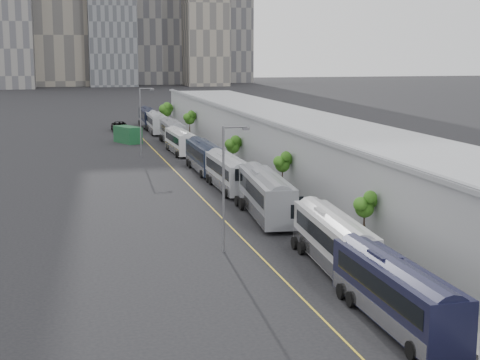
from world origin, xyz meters
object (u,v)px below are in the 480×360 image
object	(u,v)px
bus_5	(204,159)
street_lamp_near	(226,180)
bus_2	(333,244)
bus_6	(180,143)
bus_8	(156,124)
suv	(120,126)
street_lamp_far	(142,118)
bus_3	(266,199)
bus_4	(228,175)
shipping_container	(128,135)
bus_9	(148,119)
bus_7	(172,134)
bus_1	(395,298)

from	to	relation	value
bus_5	street_lamp_near	distance (m)	37.28
bus_2	bus_6	bearing A→B (deg)	95.21
bus_8	suv	size ratio (longest dim) A/B	2.01
street_lamp_near	bus_8	bearing A→B (deg)	86.14
street_lamp_far	suv	xyz separation A→B (m)	(-0.17, 36.07, -4.68)
bus_3	suv	bearing A→B (deg)	99.89
bus_4	street_lamp_far	distance (m)	27.67
street_lamp_far	shipping_container	distance (m)	17.96
bus_5	bus_8	xyz separation A→B (m)	(-0.07, 45.26, 0.01)
bus_4	bus_9	world-z (taller)	bus_4
bus_8	bus_3	bearing A→B (deg)	-88.69
bus_5	bus_7	bearing A→B (deg)	89.45
bus_7	street_lamp_far	size ratio (longest dim) A/B	1.34
bus_7	suv	xyz separation A→B (m)	(-6.62, 21.60, -0.71)
shipping_container	street_lamp_near	bearing A→B (deg)	-111.79
bus_8	suv	bearing A→B (deg)	142.01
bus_4	street_lamp_near	world-z (taller)	street_lamp_near
street_lamp_near	suv	distance (m)	87.03
bus_3	bus_5	bearing A→B (deg)	95.80
bus_2	street_lamp_far	world-z (taller)	street_lamp_far
bus_5	bus_8	world-z (taller)	bus_8
bus_9	street_lamp_near	world-z (taller)	street_lamp_near
bus_1	bus_6	world-z (taller)	bus_1
bus_1	bus_9	size ratio (longest dim) A/B	0.98
suv	bus_2	bearing A→B (deg)	-86.06
bus_6	suv	world-z (taller)	bus_6
suv	bus_7	bearing A→B (deg)	-73.40
bus_5	street_lamp_far	size ratio (longest dim) A/B	1.31
bus_5	suv	distance (m)	50.64
bus_6	bus_7	xyz separation A→B (m)	(0.65, 11.56, 0.12)
bus_5	bus_7	distance (m)	28.65
bus_1	bus_7	bearing A→B (deg)	90.28
bus_9	street_lamp_far	size ratio (longest dim) A/B	1.31
bus_3	shipping_container	xyz separation A→B (m)	(-6.89, 57.98, -0.36)
shipping_container	bus_4	bearing A→B (deg)	-104.01
bus_8	street_lamp_near	bearing A→B (deg)	-92.92
bus_6	bus_8	world-z (taller)	bus_8
bus_1	bus_8	bearing A→B (deg)	90.58
bus_6	bus_9	xyz separation A→B (m)	(0.11, 39.44, 0.08)
bus_3	bus_5	xyz separation A→B (m)	(-0.40, 26.35, -0.13)
bus_6	street_lamp_far	distance (m)	7.66
bus_3	bus_4	distance (m)	13.87
bus_2	street_lamp_near	world-z (taller)	street_lamp_near
bus_3	bus_4	xyz separation A→B (m)	(-0.27, 13.86, -0.14)
street_lamp_near	suv	world-z (taller)	street_lamp_near
bus_3	street_lamp_far	world-z (taller)	street_lamp_far
bus_4	shipping_container	world-z (taller)	bus_4
bus_8	suv	world-z (taller)	bus_8
bus_9	street_lamp_far	world-z (taller)	street_lamp_far
bus_6	bus_2	bearing A→B (deg)	-90.30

